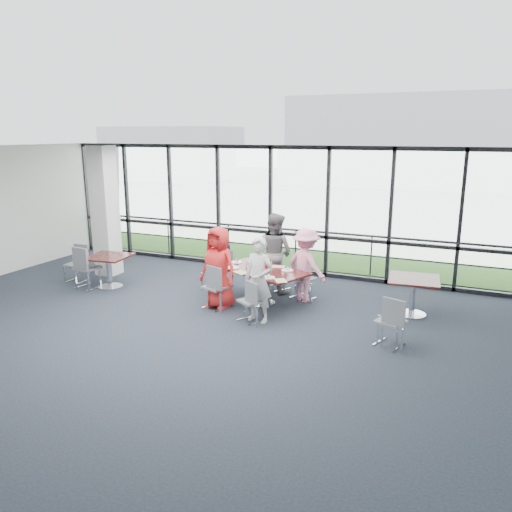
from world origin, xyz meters
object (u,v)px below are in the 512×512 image
at_px(side_table_left, 109,260).
at_px(diner_near_right, 259,280).
at_px(chair_main_fr, 303,279).
at_px(diner_end, 220,259).
at_px(chair_spare_r, 390,321).
at_px(structural_column, 105,211).
at_px(chair_main_nl, 216,287).
at_px(side_table_right, 414,283).
at_px(chair_main_end, 217,271).
at_px(main_table, 262,275).
at_px(diner_far_right, 306,265).
at_px(chair_main_fl, 277,268).
at_px(diner_near_left, 219,268).
at_px(chair_spare_lb, 76,264).
at_px(diner_far_left, 275,253).
at_px(chair_main_nr, 251,301).
at_px(chair_spare_la, 87,268).

relative_size(side_table_left, diner_near_right, 0.62).
xyz_separation_m(diner_near_right, chair_main_fr, (0.34, 1.60, -0.36)).
distance_m(diner_end, chair_spare_r, 4.30).
xyz_separation_m(structural_column, chair_main_nl, (3.73, -1.19, -1.14)).
height_order(side_table_right, chair_main_nl, chair_main_nl).
xyz_separation_m(side_table_left, chair_main_end, (2.33, 0.89, -0.21)).
height_order(main_table, diner_far_right, diner_far_right).
bearing_deg(chair_main_fr, chair_main_fl, -4.01).
bearing_deg(chair_main_fr, chair_spare_r, 165.94).
distance_m(diner_far_right, diner_end, 1.98).
bearing_deg(chair_main_end, chair_main_fl, 147.18).
bearing_deg(diner_near_left, chair_spare_lb, -173.19).
height_order(diner_far_left, diner_end, diner_far_left).
bearing_deg(diner_near_right, diner_far_right, 81.18).
relative_size(side_table_right, chair_main_fr, 1.16).
height_order(diner_near_right, diner_far_right, diner_near_right).
xyz_separation_m(chair_main_nl, chair_main_end, (-0.61, 1.18, -0.03)).
distance_m(diner_far_right, chair_main_fr, 0.36).
xyz_separation_m(main_table, chair_main_fr, (0.67, 0.68, -0.17)).
distance_m(diner_near_left, chair_spare_lb, 4.01).
xyz_separation_m(chair_main_nl, chair_main_nr, (0.95, -0.38, -0.05)).
distance_m(diner_near_left, chair_spare_r, 3.58).
distance_m(side_table_left, chair_main_fr, 4.48).
height_order(diner_far_right, chair_spare_lb, diner_far_right).
relative_size(diner_near_left, diner_near_right, 1.04).
distance_m(main_table, chair_main_nl, 0.99).
bearing_deg(diner_far_right, structural_column, 25.97).
bearing_deg(main_table, diner_end, -178.90).
relative_size(structural_column, side_table_left, 3.18).
relative_size(main_table, diner_near_left, 1.27).
xyz_separation_m(diner_far_left, chair_spare_lb, (-4.62, -1.25, -0.46)).
relative_size(chair_spare_lb, chair_spare_r, 1.00).
relative_size(side_table_right, chair_spare_lb, 1.20).
height_order(diner_far_left, chair_spare_lb, diner_far_left).
bearing_deg(chair_spare_lb, chair_main_nr, 168.94).
xyz_separation_m(diner_near_right, chair_spare_la, (-4.42, 0.29, -0.32)).
bearing_deg(chair_spare_la, diner_near_left, 8.27).
relative_size(main_table, side_table_left, 2.11).
height_order(side_table_left, chair_main_nr, chair_main_nr).
bearing_deg(chair_main_fr, chair_main_nr, 100.22).
height_order(diner_end, chair_spare_r, diner_end).
bearing_deg(main_table, chair_main_end, 179.51).
xyz_separation_m(diner_near_right, chair_main_fl, (-0.43, 2.04, -0.32)).
xyz_separation_m(diner_end, chair_main_nl, (0.47, -1.09, -0.29)).
bearing_deg(chair_main_fr, chair_spare_lb, 36.05).
distance_m(diner_near_right, diner_far_left, 1.90).
bearing_deg(diner_near_left, chair_main_nr, -17.68).
bearing_deg(chair_main_nl, chair_spare_r, 11.95).
relative_size(chair_main_fr, chair_spare_r, 1.04).
distance_m(side_table_left, chair_main_fl, 3.87).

